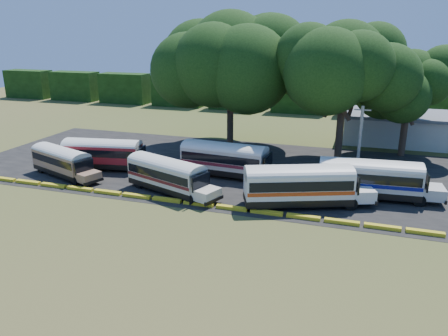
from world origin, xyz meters
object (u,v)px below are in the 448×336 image
(bus_cream_west, at_px, (168,174))
(tree_west, at_px, (230,56))
(bus_red, at_px, (105,152))
(bus_white_red, at_px, (301,183))
(bus_beige, at_px, (62,160))

(bus_cream_west, height_order, tree_west, tree_west)
(bus_red, xyz_separation_m, tree_west, (10.25, 12.48, 9.60))
(bus_white_red, distance_m, tree_west, 22.08)
(bus_red, relative_size, bus_white_red, 0.92)
(bus_cream_west, bearing_deg, bus_red, 175.74)
(bus_beige, height_order, bus_cream_west, bus_cream_west)
(bus_red, height_order, bus_cream_west, bus_red)
(bus_red, xyz_separation_m, bus_cream_west, (9.48, -4.32, -0.08))
(bus_beige, distance_m, tree_west, 22.78)
(bus_beige, bearing_deg, bus_red, 70.78)
(bus_beige, relative_size, bus_cream_west, 0.93)
(bus_beige, bearing_deg, tree_west, 70.98)
(bus_cream_west, relative_size, tree_west, 0.60)
(bus_beige, height_order, bus_white_red, bus_white_red)
(bus_white_red, height_order, tree_west, tree_west)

